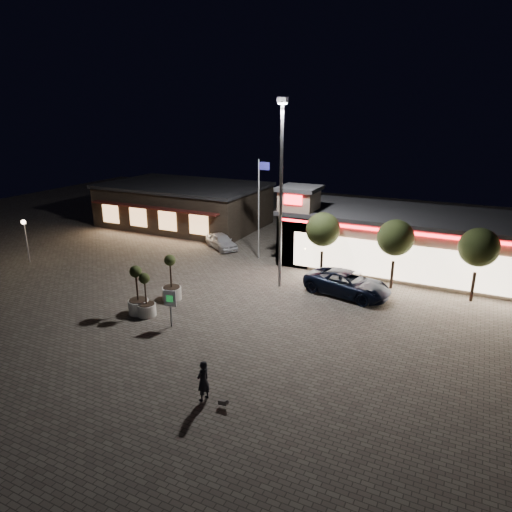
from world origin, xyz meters
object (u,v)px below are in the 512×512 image
at_px(pickup_truck, 347,283).
at_px(pedestrian, 203,381).
at_px(planter_left, 171,286).
at_px(valet_sign, 170,302).
at_px(white_sedan, 221,241).
at_px(planter_mid, 146,303).

height_order(pickup_truck, pedestrian, pedestrian).
relative_size(planter_left, valet_sign, 1.39).
bearing_deg(white_sedan, planter_mid, -134.13).
distance_m(pickup_truck, pedestrian, 14.05).
bearing_deg(planter_left, pickup_truck, 29.92).
distance_m(pedestrian, valet_sign, 7.27).
xyz_separation_m(pickup_truck, planter_left, (-9.90, -5.70, 0.14)).
distance_m(pedestrian, planter_mid, 9.25).
distance_m(pickup_truck, valet_sign, 11.73).
xyz_separation_m(planter_mid, valet_sign, (2.16, -0.54, 0.69)).
xyz_separation_m(planter_left, planter_mid, (0.10, -2.63, -0.11)).
bearing_deg(planter_left, planter_mid, -87.90).
bearing_deg(planter_mid, pedestrian, -36.64).
bearing_deg(planter_left, pedestrian, -47.31).
height_order(pedestrian, planter_mid, planter_mid).
bearing_deg(planter_left, valet_sign, -54.58).
height_order(planter_mid, valet_sign, planter_mid).
height_order(pedestrian, valet_sign, valet_sign).
height_order(white_sedan, valet_sign, valet_sign).
bearing_deg(white_sedan, pickup_truck, -79.22).
distance_m(pickup_truck, planter_left, 11.43).
relative_size(pickup_truck, planter_mid, 2.12).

